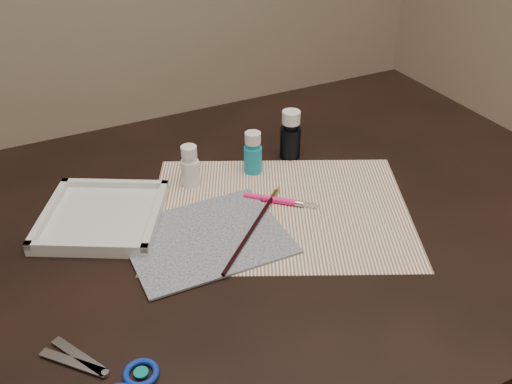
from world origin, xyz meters
name	(u,v)px	position (x,y,z in m)	size (l,w,h in m)	color
table	(256,360)	(0.00, 0.00, 0.38)	(1.30, 0.90, 0.75)	black
paper	(280,210)	(0.04, 0.00, 0.75)	(0.45, 0.35, 0.00)	white
canvas	(206,238)	(-0.10, -0.02, 0.75)	(0.25, 0.20, 0.00)	black
paint_bottle_white	(190,166)	(-0.06, 0.15, 0.79)	(0.03, 0.03, 0.08)	white
paint_bottle_cyan	(253,153)	(0.06, 0.14, 0.79)	(0.03, 0.03, 0.09)	#1594B0
paint_bottle_navy	(291,134)	(0.15, 0.16, 0.80)	(0.04, 0.04, 0.10)	black
paintbrush	(255,225)	(-0.02, -0.03, 0.76)	(0.27, 0.01, 0.01)	black
craft_knife	(282,201)	(0.06, 0.01, 0.76)	(0.14, 0.01, 0.01)	#FF1D79
scissors	(92,372)	(-0.33, -0.21, 0.75)	(0.18, 0.09, 0.01)	silver
palette_tray	(102,216)	(-0.24, 0.10, 0.76)	(0.20, 0.20, 0.02)	silver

